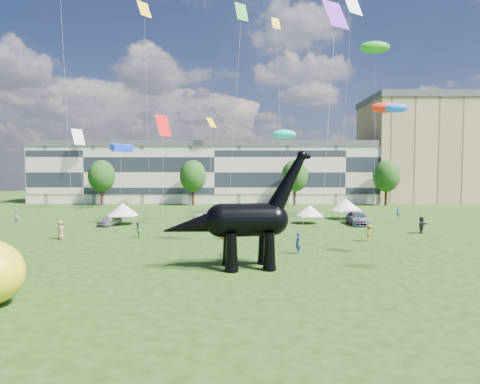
{
  "coord_description": "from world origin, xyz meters",
  "views": [
    {
      "loc": [
        -2.45,
        -25.74,
        6.77
      ],
      "look_at": [
        -2.58,
        8.0,
        5.0
      ],
      "focal_mm": 30.0,
      "sensor_mm": 36.0,
      "label": 1
    }
  ],
  "objects": [
    {
      "name": "dinosaur_sculpture",
      "position": [
        -2.42,
        1.93,
        3.22
      ],
      "size": [
        10.49,
        3.43,
        8.53
      ],
      "rotation": [
        0.0,
        0.0,
        0.15
      ],
      "color": "black",
      "rests_on": "ground"
    },
    {
      "name": "kites",
      "position": [
        11.22,
        34.58,
        21.0
      ],
      "size": [
        57.06,
        50.03,
        25.83
      ],
      "color": "red",
      "rests_on": "ground"
    },
    {
      "name": "gazebo_far",
      "position": [
        12.31,
        30.48,
        2.0
      ],
      "size": [
        4.79,
        4.79,
        2.85
      ],
      "rotation": [
        0.0,
        0.0,
        0.19
      ],
      "color": "white",
      "rests_on": "ground"
    },
    {
      "name": "tree_mid_right",
      "position": [
        8.0,
        53.0,
        6.29
      ],
      "size": [
        5.2,
        5.2,
        9.44
      ],
      "color": "#382314",
      "rests_on": "ground"
    },
    {
      "name": "car_silver",
      "position": [
        -18.77,
        23.51,
        0.66
      ],
      "size": [
        2.39,
        4.14,
        1.33
      ],
      "primitive_type": "imported",
      "rotation": [
        0.0,
        0.0,
        -0.22
      ],
      "color": "silver",
      "rests_on": "ground"
    },
    {
      "name": "car_dark",
      "position": [
        12.24,
        24.61,
        0.8
      ],
      "size": [
        2.38,
        5.55,
        1.59
      ],
      "primitive_type": "imported",
      "rotation": [
        0.0,
        0.0,
        -0.03
      ],
      "color": "#595960",
      "rests_on": "ground"
    },
    {
      "name": "car_white",
      "position": [
        -5.71,
        25.7,
        0.82
      ],
      "size": [
        5.92,
        2.81,
        1.63
      ],
      "primitive_type": "imported",
      "rotation": [
        0.0,
        0.0,
        1.55
      ],
      "color": "silver",
      "rests_on": "ground"
    },
    {
      "name": "car_grey",
      "position": [
        -5.26,
        21.5,
        0.78
      ],
      "size": [
        4.82,
        1.99,
        1.55
      ],
      "primitive_type": "imported",
      "rotation": [
        0.0,
        0.0,
        1.5
      ],
      "color": "gray",
      "rests_on": "ground"
    },
    {
      "name": "gazebo_left",
      "position": [
        -17.44,
        24.62,
        1.91
      ],
      "size": [
        4.49,
        4.49,
        2.72
      ],
      "rotation": [
        0.0,
        0.0,
        0.17
      ],
      "color": "silver",
      "rests_on": "ground"
    },
    {
      "name": "terrace_row",
      "position": [
        -8.0,
        62.0,
        6.0
      ],
      "size": [
        78.0,
        11.0,
        12.0
      ],
      "primitive_type": "cube",
      "color": "beige",
      "rests_on": "ground"
    },
    {
      "name": "apartment_block",
      "position": [
        40.0,
        65.0,
        11.0
      ],
      "size": [
        28.0,
        18.0,
        22.0
      ],
      "primitive_type": "cube",
      "color": "tan",
      "rests_on": "ground"
    },
    {
      "name": "tree_far_right",
      "position": [
        26.0,
        53.0,
        6.29
      ],
      "size": [
        5.2,
        5.2,
        9.44
      ],
      "color": "#382314",
      "rests_on": "ground"
    },
    {
      "name": "tree_far_left",
      "position": [
        -30.0,
        53.0,
        6.29
      ],
      "size": [
        5.2,
        5.2,
        9.44
      ],
      "color": "#382314",
      "rests_on": "ground"
    },
    {
      "name": "tree_mid_left",
      "position": [
        -12.0,
        53.0,
        6.29
      ],
      "size": [
        5.2,
        5.2,
        9.44
      ],
      "color": "#382314",
      "rests_on": "ground"
    },
    {
      "name": "visitors",
      "position": [
        -1.77,
        16.67,
        0.88
      ],
      "size": [
        52.17,
        26.9,
        1.89
      ],
      "color": "#336E81",
      "rests_on": "ground"
    },
    {
      "name": "ground",
      "position": [
        0.0,
        0.0,
        0.0
      ],
      "size": [
        220.0,
        220.0,
        0.0
      ],
      "primitive_type": "plane",
      "color": "#16330C",
      "rests_on": "ground"
    },
    {
      "name": "gazebo_near",
      "position": [
        6.34,
        25.69,
        1.68
      ],
      "size": [
        4.0,
        4.0,
        2.39
      ],
      "rotation": [
        0.0,
        0.0,
        0.18
      ],
      "color": "white",
      "rests_on": "ground"
    }
  ]
}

